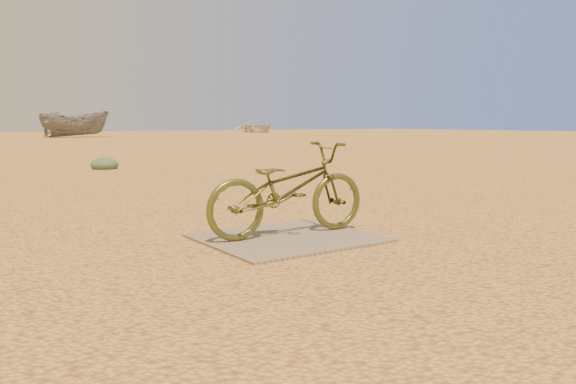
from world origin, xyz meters
TOP-DOWN VIEW (x-y plane):
  - ground at (0.00, 0.00)m, footprint 120.00×120.00m
  - plywood_board at (0.17, -0.56)m, footprint 1.43×1.25m
  - bicycle at (0.21, -0.49)m, footprint 1.58×0.64m
  - boat_mid_right at (7.05, 35.16)m, footprint 4.69×1.92m
  - boat_far_right at (26.99, 44.46)m, footprint 4.88×6.13m
  - kale_b at (1.02, 7.81)m, footprint 0.59×0.59m

SIDE VIEW (x-z plane):
  - ground at x=0.00m, z-range 0.00..0.00m
  - kale_b at x=1.02m, z-range -0.16..0.16m
  - plywood_board at x=0.17m, z-range 0.00..0.02m
  - bicycle at x=0.21m, z-range 0.02..0.84m
  - boat_far_right at x=26.99m, z-range 0.00..1.14m
  - boat_mid_right at x=7.05m, z-range 0.00..1.79m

